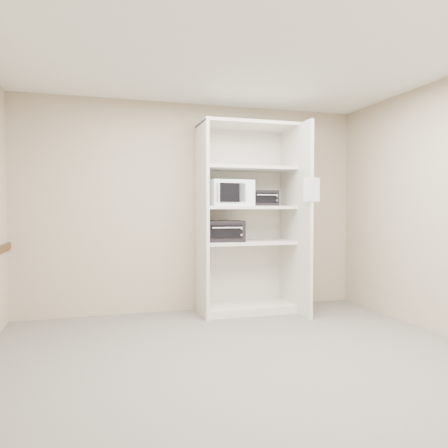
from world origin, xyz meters
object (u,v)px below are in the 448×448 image
object	(u,v)px
microwave	(229,193)
toaster_oven_lower	(224,231)
shelving_unit	(250,224)
toaster_oven_upper	(263,198)

from	to	relation	value
microwave	toaster_oven_lower	bearing A→B (deg)	164.25
shelving_unit	toaster_oven_upper	xyz separation A→B (m)	(0.18, 0.02, 0.34)
toaster_oven_lower	toaster_oven_upper	bearing A→B (deg)	11.67
microwave	toaster_oven_lower	distance (m)	0.48
toaster_oven_lower	shelving_unit	bearing A→B (deg)	10.53
toaster_oven_upper	toaster_oven_lower	bearing A→B (deg)	-172.46
microwave	toaster_oven_lower	xyz separation A→B (m)	(-0.06, 0.01, -0.48)
shelving_unit	toaster_oven_upper	distance (m)	0.39
microwave	toaster_oven_lower	size ratio (longest dim) A/B	1.13
shelving_unit	microwave	bearing A→B (deg)	-172.83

